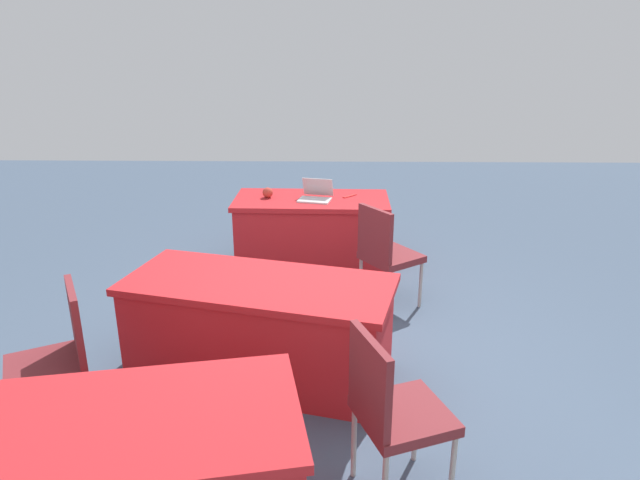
# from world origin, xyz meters

# --- Properties ---
(ground_plane) EXTENTS (14.40, 14.40, 0.00)m
(ground_plane) POSITION_xyz_m (0.00, 0.00, 0.00)
(ground_plane) COLOR #3D4C60
(table_foreground) EXTENTS (1.60, 0.81, 0.73)m
(table_foreground) POSITION_xyz_m (0.20, -1.94, 0.36)
(table_foreground) COLOR #AD1E23
(table_foreground) RESTS_ON ground
(table_mid_left) EXTENTS (1.99, 1.22, 0.73)m
(table_mid_left) POSITION_xyz_m (0.50, 0.18, 0.36)
(table_mid_left) COLOR #AD1E23
(table_mid_left) RESTS_ON ground
(chair_near_front) EXTENTS (0.57, 0.57, 0.96)m
(chair_near_front) POSITION_xyz_m (-0.31, 1.34, 0.56)
(chair_near_front) COLOR #9E9993
(chair_near_front) RESTS_ON ground
(chair_tucked_left) EXTENTS (0.60, 0.60, 0.94)m
(chair_tucked_left) POSITION_xyz_m (1.62, 0.84, 0.54)
(chair_tucked_left) COLOR #9E9993
(chair_tucked_left) RESTS_ON ground
(chair_tucked_right) EXTENTS (0.61, 0.61, 0.94)m
(chair_tucked_right) POSITION_xyz_m (-0.48, -0.92, 0.54)
(chair_tucked_right) COLOR #9E9993
(chair_tucked_right) RESTS_ON ground
(laptop_silver) EXTENTS (0.37, 0.35, 0.21)m
(laptop_silver) POSITION_xyz_m (0.16, -1.89, 0.77)
(laptop_silver) COLOR silver
(laptop_silver) RESTS_ON table_foreground
(yarn_ball) EXTENTS (0.11, 0.11, 0.11)m
(yarn_ball) POSITION_xyz_m (0.65, -1.96, 0.78)
(yarn_ball) COLOR #B2382D
(yarn_ball) RESTS_ON table_foreground
(scissors_red) EXTENTS (0.15, 0.15, 0.01)m
(scissors_red) POSITION_xyz_m (-0.20, -2.02, 0.73)
(scissors_red) COLOR red
(scissors_red) RESTS_ON table_foreground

